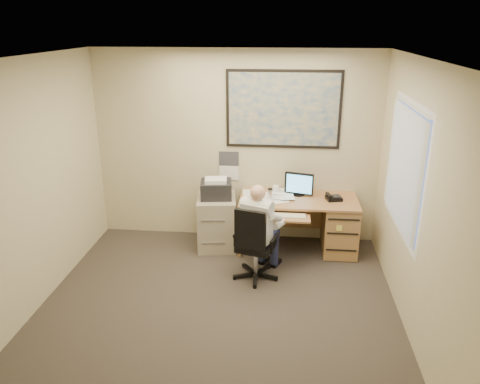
# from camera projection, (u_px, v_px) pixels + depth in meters

# --- Properties ---
(room_shell) EXTENTS (4.00, 4.50, 2.70)m
(room_shell) POSITION_uv_depth(u_px,v_px,m) (211.00, 206.00, 4.48)
(room_shell) COLOR #342E28
(room_shell) RESTS_ON ground
(desk) EXTENTS (1.60, 0.97, 1.07)m
(desk) POSITION_uv_depth(u_px,v_px,m) (322.00, 220.00, 6.46)
(desk) COLOR #AD794A
(desk) RESTS_ON ground
(world_map) EXTENTS (1.56, 0.03, 1.06)m
(world_map) POSITION_uv_depth(u_px,v_px,m) (283.00, 110.00, 6.32)
(world_map) COLOR #1E4C93
(world_map) RESTS_ON room_shell
(wall_calendar) EXTENTS (0.28, 0.01, 0.42)m
(wall_calendar) POSITION_uv_depth(u_px,v_px,m) (229.00, 166.00, 6.68)
(wall_calendar) COLOR white
(wall_calendar) RESTS_ON room_shell
(window_blinds) EXTENTS (0.06, 1.40, 1.30)m
(window_blinds) POSITION_uv_depth(u_px,v_px,m) (405.00, 168.00, 4.98)
(window_blinds) COLOR beige
(window_blinds) RESTS_ON room_shell
(filing_cabinet) EXTENTS (0.60, 0.69, 1.02)m
(filing_cabinet) POSITION_uv_depth(u_px,v_px,m) (217.00, 217.00, 6.56)
(filing_cabinet) COLOR #A39983
(filing_cabinet) RESTS_ON ground
(office_chair) EXTENTS (0.72, 0.72, 0.97)m
(office_chair) POSITION_uv_depth(u_px,v_px,m) (257.00, 258.00, 5.74)
(office_chair) COLOR black
(office_chair) RESTS_ON ground
(person) EXTENTS (0.74, 0.85, 1.21)m
(person) POSITION_uv_depth(u_px,v_px,m) (256.00, 232.00, 5.70)
(person) COLOR silver
(person) RESTS_ON office_chair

